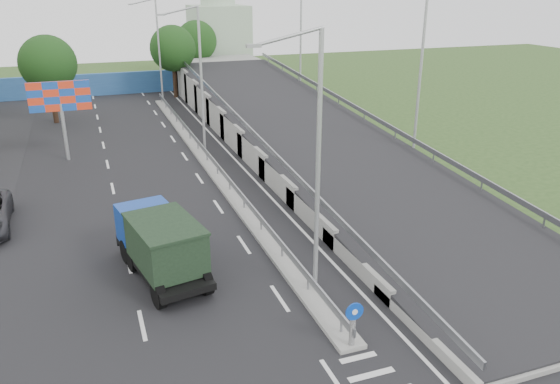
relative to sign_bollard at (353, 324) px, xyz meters
name	(u,v)px	position (x,y,z in m)	size (l,w,h in m)	color
road_surface	(174,187)	(-3.00, 17.83, -1.03)	(26.00, 90.00, 0.04)	black
median	(207,162)	(0.00, 21.83, -0.93)	(1.00, 44.00, 0.20)	gray
overpass_ramp	(308,129)	(7.50, 21.83, 0.72)	(10.00, 50.00, 3.50)	gray
median_guardrail	(207,153)	(0.00, 21.83, -0.28)	(0.09, 44.00, 0.71)	gray
sign_bollard	(353,324)	(0.00, 0.00, 0.00)	(0.64, 0.23, 1.67)	black
lamp_post_near	(314,154)	(0.11, 3.83, 4.77)	(2.74, 0.18, 10.08)	#B2B5B7
lamp_post_mid	(198,74)	(0.11, 23.83, 4.77)	(2.74, 0.18, 10.08)	#B2B5B7
lamp_post_far	(157,45)	(0.11, 43.83, 4.77)	(2.74, 0.18, 10.08)	#B2B5B7
blue_wall	(115,84)	(-4.00, 49.83, 0.17)	(30.00, 0.50, 2.40)	#285393
church	(219,35)	(10.00, 57.83, 4.28)	(7.00, 7.00, 13.80)	#B2CCAD
billboard	(60,101)	(-9.00, 25.83, 3.15)	(4.00, 0.24, 5.50)	#B2B5B7
tree_left_mid	(48,64)	(-10.00, 37.83, 4.14)	(4.80, 4.80, 7.60)	black
tree_median_far	(173,49)	(2.00, 45.83, 4.14)	(4.80, 4.80, 7.60)	black
tree_ramp_far	(197,41)	(6.00, 52.83, 4.14)	(4.80, 4.80, 7.60)	black
dump_truck	(160,242)	(-5.23, 7.38, 0.46)	(3.33, 6.44, 2.70)	black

